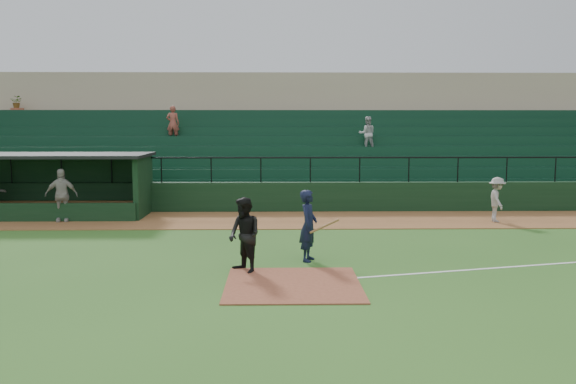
{
  "coord_description": "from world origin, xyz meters",
  "views": [
    {
      "loc": [
        -0.36,
        -14.11,
        3.59
      ],
      "look_at": [
        0.0,
        5.0,
        1.4
      ],
      "focal_mm": 37.67,
      "sensor_mm": 36.0,
      "label": 1
    }
  ],
  "objects": [
    {
      "name": "ground",
      "position": [
        0.0,
        0.0,
        0.0
      ],
      "size": [
        90.0,
        90.0,
        0.0
      ],
      "primitive_type": "plane",
      "color": "#2D5C1D",
      "rests_on": "ground"
    },
    {
      "name": "warning_track",
      "position": [
        0.0,
        8.0,
        0.01
      ],
      "size": [
        40.0,
        4.0,
        0.03
      ],
      "primitive_type": "cube",
      "color": "brown",
      "rests_on": "ground"
    },
    {
      "name": "home_plate_dirt",
      "position": [
        0.0,
        -1.0,
        0.01
      ],
      "size": [
        3.0,
        3.0,
        0.03
      ],
      "primitive_type": "cube",
      "color": "brown",
      "rests_on": "ground"
    },
    {
      "name": "stadium_structure",
      "position": [
        -0.0,
        16.46,
        2.3
      ],
      "size": [
        38.0,
        13.08,
        6.4
      ],
      "color": "black",
      "rests_on": "ground"
    },
    {
      "name": "dugout",
      "position": [
        -9.75,
        9.56,
        1.33
      ],
      "size": [
        8.9,
        3.2,
        2.42
      ],
      "color": "black",
      "rests_on": "ground"
    },
    {
      "name": "batter_at_plate",
      "position": [
        0.47,
        1.38,
        0.93
      ],
      "size": [
        1.1,
        0.77,
        1.87
      ],
      "color": "black",
      "rests_on": "ground"
    },
    {
      "name": "umpire",
      "position": [
        -1.13,
        0.17,
        0.91
      ],
      "size": [
        1.08,
        1.12,
        1.82
      ],
      "primitive_type": "imported",
      "rotation": [
        0.0,
        0.0,
        -0.92
      ],
      "color": "black",
      "rests_on": "ground"
    },
    {
      "name": "runner",
      "position": [
        7.59,
        7.34,
        0.84
      ],
      "size": [
        0.71,
        1.1,
        1.62
      ],
      "primitive_type": "imported",
      "rotation": [
        0.0,
        0.0,
        1.47
      ],
      "color": "gray",
      "rests_on": "warning_track"
    },
    {
      "name": "dugout_player_a",
      "position": [
        -8.17,
        7.73,
        0.99
      ],
      "size": [
        1.19,
        0.66,
        1.92
      ],
      "primitive_type": "imported",
      "rotation": [
        0.0,
        0.0,
        0.17
      ],
      "color": "#ACA7A1",
      "rests_on": "warning_track"
    }
  ]
}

